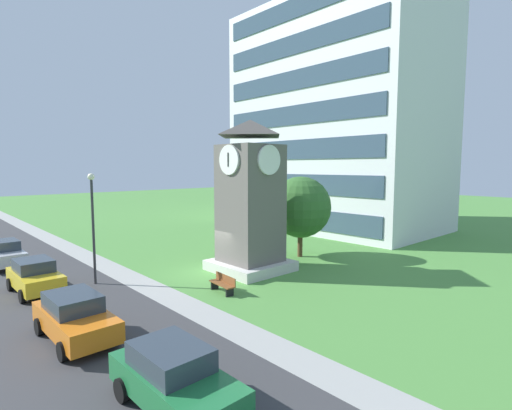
# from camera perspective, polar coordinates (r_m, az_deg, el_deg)

# --- Properties ---
(ground_plane) EXTENTS (160.00, 160.00, 0.00)m
(ground_plane) POSITION_cam_1_polar(r_m,az_deg,el_deg) (23.84, -6.71, -9.90)
(ground_plane) COLOR #4C893D
(street_asphalt) EXTENTS (120.00, 7.20, 0.01)m
(street_asphalt) POSITION_cam_1_polar(r_m,az_deg,el_deg) (20.35, -27.00, -13.22)
(street_asphalt) COLOR #38383A
(street_asphalt) RESTS_ON ground
(kerb_strip) EXTENTS (120.00, 1.60, 0.01)m
(kerb_strip) POSITION_cam_1_polar(r_m,az_deg,el_deg) (21.82, -15.58, -11.54)
(kerb_strip) COLOR #9E9E99
(kerb_strip) RESTS_ON ground
(office_building) EXTENTS (19.88, 13.13, 22.40)m
(office_building) POSITION_cam_1_polar(r_m,az_deg,el_deg) (42.09, 12.01, 12.10)
(office_building) COLOR silver
(office_building) RESTS_ON ground
(clock_tower) EXTENTS (4.23, 4.23, 9.18)m
(clock_tower) POSITION_cam_1_polar(r_m,az_deg,el_deg) (23.52, -0.84, 0.00)
(clock_tower) COLOR #605B56
(clock_tower) RESTS_ON ground
(park_bench) EXTENTS (1.84, 0.66, 0.88)m
(park_bench) POSITION_cam_1_polar(r_m,az_deg,el_deg) (20.11, -4.89, -11.47)
(park_bench) COLOR brown
(park_bench) RESTS_ON ground
(street_lamp) EXTENTS (0.36, 0.36, 6.03)m
(street_lamp) POSITION_cam_1_polar(r_m,az_deg,el_deg) (22.56, -22.96, -1.53)
(street_lamp) COLOR #333338
(street_lamp) RESTS_ON ground
(tree_streetside) EXTENTS (4.33, 4.33, 5.71)m
(tree_streetside) POSITION_cam_1_polar(r_m,az_deg,el_deg) (27.42, 6.58, -0.32)
(tree_streetside) COLOR #513823
(tree_streetside) RESTS_ON ground
(parked_car_silver) EXTENTS (4.09, 2.04, 1.69)m
(parked_car_silver) POSITION_cam_1_polar(r_m,az_deg,el_deg) (29.57, -33.15, -6.04)
(parked_car_silver) COLOR silver
(parked_car_silver) RESTS_ON ground
(parked_car_yellow) EXTENTS (4.12, 2.03, 1.69)m
(parked_car_yellow) POSITION_cam_1_polar(r_m,az_deg,el_deg) (22.85, -29.84, -9.08)
(parked_car_yellow) COLOR gold
(parked_car_yellow) RESTS_ON ground
(parked_car_orange) EXTENTS (4.44, 2.05, 1.69)m
(parked_car_orange) POSITION_cam_1_polar(r_m,az_deg,el_deg) (16.28, -25.17, -14.69)
(parked_car_orange) COLOR orange
(parked_car_orange) RESTS_ON ground
(parked_car_green) EXTENTS (4.27, 2.01, 1.69)m
(parked_car_green) POSITION_cam_1_polar(r_m,az_deg,el_deg) (11.30, -11.98, -23.67)
(parked_car_green) COLOR #1E6B38
(parked_car_green) RESTS_ON ground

